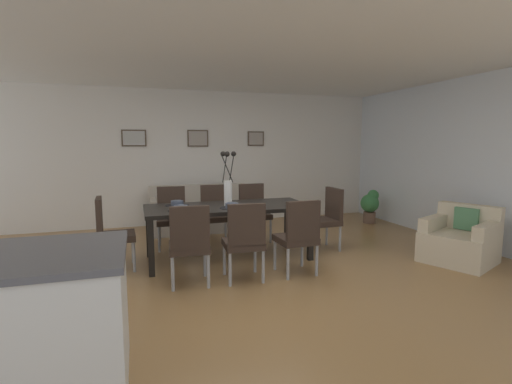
{
  "coord_description": "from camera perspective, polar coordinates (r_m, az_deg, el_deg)",
  "views": [
    {
      "loc": [
        -1.26,
        -4.21,
        1.57
      ],
      "look_at": [
        0.33,
        0.75,
        0.9
      ],
      "focal_mm": 26.34,
      "sensor_mm": 36.0,
      "label": 1
    }
  ],
  "objects": [
    {
      "name": "placemat_near_left",
      "position": [
        4.8,
        -11.35,
        -2.78
      ],
      "size": [
        0.32,
        0.32,
        0.01
      ],
      "primitive_type": "cylinder",
      "color": "black",
      "rests_on": "dining_table"
    },
    {
      "name": "dining_chair_far_right",
      "position": [
        6.01,
        -6.18,
        -2.91
      ],
      "size": [
        0.44,
        0.44,
        0.92
      ],
      "color": "#33261E",
      "rests_on": "ground"
    },
    {
      "name": "kitchen_island",
      "position": [
        2.84,
        -33.11,
        -16.95
      ],
      "size": [
        1.35,
        0.93,
        0.92
      ],
      "color": "silver",
      "rests_on": "ground"
    },
    {
      "name": "potted_plant",
      "position": [
        7.82,
        16.95,
        -1.84
      ],
      "size": [
        0.36,
        0.36,
        0.67
      ],
      "color": "brown",
      "rests_on": "ground"
    },
    {
      "name": "placemat_near_right",
      "position": [
        5.21,
        -11.88,
        -1.99
      ],
      "size": [
        0.32,
        0.32,
        0.01
      ],
      "primitive_type": "cylinder",
      "color": "black",
      "rests_on": "dining_table"
    },
    {
      "name": "side_window_wall",
      "position": [
        6.74,
        29.13,
        4.08
      ],
      "size": [
        0.1,
        6.3,
        2.6
      ],
      "primitive_type": "cube",
      "color": "white",
      "rests_on": "ground"
    },
    {
      "name": "dining_table",
      "position": [
        5.13,
        -4.25,
        -2.81
      ],
      "size": [
        2.2,
        0.94,
        0.74
      ],
      "color": "black",
      "rests_on": "ground"
    },
    {
      "name": "bowl_near_left",
      "position": [
        4.79,
        -11.36,
        -2.34
      ],
      "size": [
        0.17,
        0.17,
        0.07
      ],
      "color": "#475166",
      "rests_on": "dining_table"
    },
    {
      "name": "dining_chair_far_left",
      "position": [
        4.3,
        -1.75,
        -6.97
      ],
      "size": [
        0.47,
        0.47,
        0.92
      ],
      "color": "#33261E",
      "rests_on": "ground"
    },
    {
      "name": "placemat_far_left",
      "position": [
        4.91,
        -3.67,
        -2.42
      ],
      "size": [
        0.32,
        0.32,
        0.01
      ],
      "primitive_type": "cylinder",
      "color": "black",
      "rests_on": "dining_table"
    },
    {
      "name": "dining_chair_mid_right",
      "position": [
        6.14,
        -0.36,
        -2.65
      ],
      "size": [
        0.46,
        0.46,
        0.92
      ],
      "color": "#33261E",
      "rests_on": "ground"
    },
    {
      "name": "centerpiece_vase",
      "position": [
        5.08,
        -4.28,
        1.09
      ],
      "size": [
        0.21,
        0.23,
        0.73
      ],
      "color": "white",
      "rests_on": "dining_table"
    },
    {
      "name": "dining_chair_mid_left",
      "position": [
        4.53,
        6.49,
        -6.27
      ],
      "size": [
        0.46,
        0.46,
        0.92
      ],
      "color": "#33261E",
      "rests_on": "ground"
    },
    {
      "name": "sofa",
      "position": [
        7.02,
        -8.23,
        -3.37
      ],
      "size": [
        1.84,
        0.84,
        0.8
      ],
      "color": "#B2A899",
      "rests_on": "ground"
    },
    {
      "name": "ceiling_panel",
      "position": [
        4.89,
        -2.52,
        19.91
      ],
      "size": [
        9.0,
        7.2,
        0.08
      ],
      "primitive_type": "cube",
      "color": "white"
    },
    {
      "name": "armchair",
      "position": [
        5.75,
        28.58,
        -6.51
      ],
      "size": [
        1.05,
        1.05,
        0.75
      ],
      "color": "beige",
      "rests_on": "ground"
    },
    {
      "name": "back_wall_panel",
      "position": [
        7.57,
        -8.18,
        5.18
      ],
      "size": [
        9.0,
        0.1,
        2.6
      ],
      "primitive_type": "cube",
      "color": "silver",
      "rests_on": "ground"
    },
    {
      "name": "dining_chair_near_right",
      "position": [
        5.88,
        -12.68,
        -3.27
      ],
      "size": [
        0.47,
        0.47,
        0.92
      ],
      "color": "#33261E",
      "rests_on": "ground"
    },
    {
      "name": "framed_picture_center",
      "position": [
        7.48,
        -8.82,
        8.05
      ],
      "size": [
        0.4,
        0.03,
        0.33
      ],
      "color": "#473828"
    },
    {
      "name": "dining_chair_head_west",
      "position": [
        5.02,
        -21.32,
        -5.39
      ],
      "size": [
        0.46,
        0.46,
        0.92
      ],
      "color": "#33261E",
      "rests_on": "ground"
    },
    {
      "name": "dining_chair_near_left",
      "position": [
        4.22,
        -10.07,
        -7.36
      ],
      "size": [
        0.47,
        0.47,
        0.92
      ],
      "color": "#33261E",
      "rests_on": "ground"
    },
    {
      "name": "bowl_far_left",
      "position": [
        4.91,
        -3.68,
        -1.99
      ],
      "size": [
        0.17,
        0.17,
        0.07
      ],
      "color": "#475166",
      "rests_on": "dining_table"
    },
    {
      "name": "ground_plane",
      "position": [
        4.66,
        -1.01,
        -12.38
      ],
      "size": [
        9.0,
        9.0,
        0.0
      ],
      "primitive_type": "plane",
      "color": "olive"
    },
    {
      "name": "framed_picture_left",
      "position": [
        7.39,
        -18.04,
        7.79
      ],
      "size": [
        0.44,
        0.03,
        0.31
      ],
      "color": "#473828"
    },
    {
      "name": "bowl_near_right",
      "position": [
        5.21,
        -11.89,
        -1.59
      ],
      "size": [
        0.17,
        0.17,
        0.07
      ],
      "color": "#475166",
      "rests_on": "dining_table"
    },
    {
      "name": "framed_picture_right",
      "position": [
        7.76,
        -0.03,
        8.11
      ],
      "size": [
        0.34,
        0.03,
        0.29
      ],
      "color": "#473828"
    },
    {
      "name": "dining_chair_head_east",
      "position": [
        5.72,
        10.76,
        -3.51
      ],
      "size": [
        0.45,
        0.45,
        0.92
      ],
      "color": "#33261E",
      "rests_on": "ground"
    }
  ]
}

